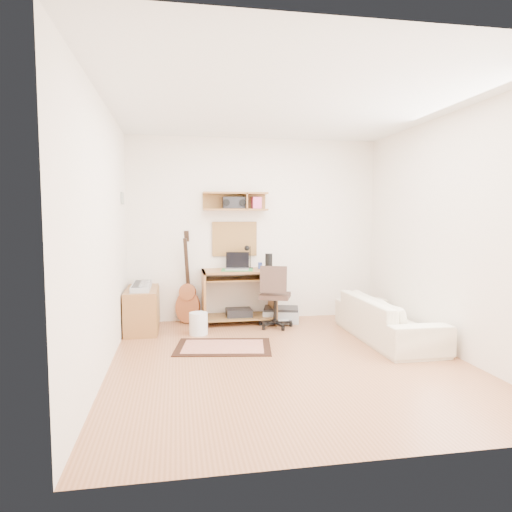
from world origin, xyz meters
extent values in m
cube|color=#AD7048|center=(0.00, 0.00, -0.01)|extent=(3.60, 4.00, 0.01)
cube|color=white|center=(0.00, 0.00, 2.60)|extent=(3.60, 4.00, 0.01)
cube|color=white|center=(0.00, 2.00, 1.30)|extent=(3.60, 0.01, 2.60)
cube|color=white|center=(-1.80, 0.00, 1.30)|extent=(0.01, 4.00, 2.60)
cube|color=white|center=(1.80, 0.00, 1.30)|extent=(0.01, 4.00, 2.60)
cube|color=#996636|center=(-0.30, 1.88, 1.70)|extent=(0.90, 0.25, 0.26)
cube|color=#AE7D57|center=(-0.30, 1.98, 1.17)|extent=(0.64, 0.03, 0.49)
cube|color=#4C8CBF|center=(-1.79, 1.50, 1.72)|extent=(0.02, 0.20, 0.15)
cylinder|color=black|center=(0.14, 1.68, 0.86)|extent=(0.10, 0.10, 0.23)
cylinder|color=#354AA1|center=(0.05, 1.83, 0.79)|extent=(0.06, 0.06, 0.09)
cube|color=black|center=(-0.32, 1.87, 1.68)|extent=(0.31, 0.14, 0.16)
cube|color=#D9B392|center=(-0.61, 0.57, 0.01)|extent=(1.17, 0.88, 0.01)
cube|color=#996636|center=(-1.58, 1.55, 0.28)|extent=(0.40, 0.90, 0.55)
cube|color=#B2B5BA|center=(-1.58, 1.55, 0.58)|extent=(0.23, 0.74, 0.06)
cylinder|color=white|center=(-0.86, 1.20, 0.14)|extent=(0.29, 0.29, 0.28)
cube|color=#A5A8AA|center=(0.33, 1.72, 0.08)|extent=(0.58, 0.50, 0.19)
imported|color=beige|center=(1.38, 0.57, 0.34)|extent=(0.52, 1.76, 0.69)
camera|label=1|loc=(-1.12, -4.51, 1.49)|focal=32.01mm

